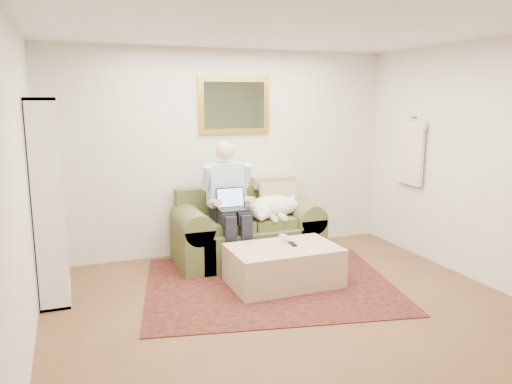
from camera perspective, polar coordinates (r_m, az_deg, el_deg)
room_shell at (r=4.46m, az=4.62°, el=1.72°), size 4.51×5.00×2.61m
rug at (r=5.50m, az=1.55°, el=-10.50°), size 2.99×2.58×0.01m
sofa at (r=6.23m, az=-1.06°, el=-5.02°), size 1.77×0.90×1.06m
seated_man at (r=5.89m, az=-2.97°, el=-1.56°), size 0.58×0.83×1.49m
laptop at (r=5.82m, az=-2.77°, el=-1.35°), size 0.34×0.27×0.25m
sleeping_dog at (r=6.17m, az=1.98°, el=-1.63°), size 0.73×0.46×0.27m
ottoman at (r=5.45m, az=3.15°, el=-8.39°), size 1.17×0.76×0.42m
coffee_mug at (r=5.48m, az=3.08°, el=-5.42°), size 0.08×0.08×0.10m
tv_remote at (r=5.46m, az=4.21°, el=-5.95°), size 0.07×0.15×0.02m
bookshelf at (r=5.32m, az=-22.61°, el=-0.88°), size 0.28×0.80×2.00m
wall_mirror at (r=6.42m, az=-2.49°, el=9.88°), size 0.94×0.04×0.72m
hanging_shirt at (r=6.66m, az=17.24°, el=4.70°), size 0.06×0.52×0.90m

